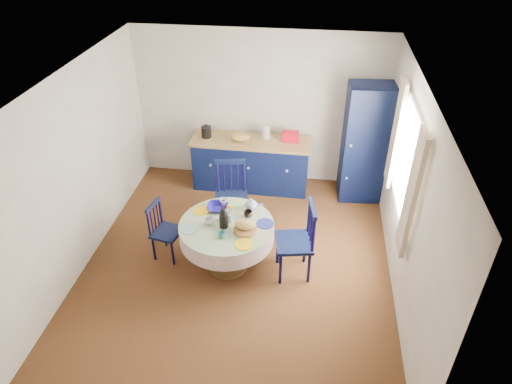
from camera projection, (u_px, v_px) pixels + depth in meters
floor at (238, 262)px, 6.12m from camera, size 4.50×4.50×0.00m
ceiling at (233, 84)px, 4.72m from camera, size 4.50×4.50×0.00m
wall_back at (260, 108)px, 7.27m from camera, size 4.00×0.02×2.50m
wall_left at (77, 172)px, 5.65m from camera, size 0.02×4.50×2.50m
wall_right at (408, 198)px, 5.19m from camera, size 0.02×4.50×2.50m
window at (405, 163)px, 5.29m from camera, size 0.10×1.74×1.45m
kitchen_counter at (251, 163)px, 7.45m from camera, size 1.91×0.61×1.09m
pantry_cabinet at (365, 144)px, 6.93m from camera, size 0.69×0.52×1.88m
dining_table at (228, 232)px, 5.72m from camera, size 1.19×1.19×1.00m
chair_left at (164, 230)px, 6.03m from camera, size 0.42×0.43×0.83m
chair_far at (231, 196)px, 6.50m from camera, size 0.54×0.52×1.04m
chair_right at (298, 240)px, 5.68m from camera, size 0.52×0.54×1.05m
mug_a at (209, 221)px, 5.63m from camera, size 0.11×0.11×0.09m
mug_b at (222, 235)px, 5.41m from camera, size 0.09×0.09×0.09m
mug_c at (248, 214)px, 5.75m from camera, size 0.11×0.11×0.09m
mug_d at (224, 202)px, 5.96m from camera, size 0.11×0.11×0.10m
cobalt_bowl at (218, 207)px, 5.89m from camera, size 0.27×0.27×0.07m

